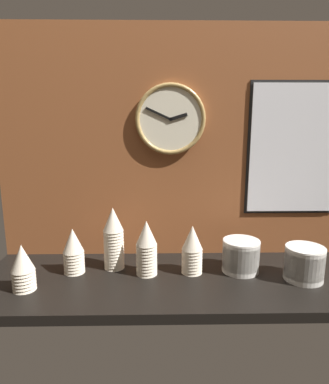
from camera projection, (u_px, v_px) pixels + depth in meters
ground_plane at (175, 281)px, 142.74cm from camera, size 160.00×56.00×4.00cm
wall_tiled_back at (173, 145)px, 157.00cm from camera, size 160.00×3.00×105.00cm
cup_stack_center at (147, 248)px, 142.30cm from camera, size 8.87×8.87×23.43cm
cup_stack_center_left at (114, 238)px, 147.94cm from camera, size 8.87×8.87×27.36cm
cup_stack_left at (73, 251)px, 144.35cm from camera, size 8.87×8.87×19.50cm
cup_stack_center_right at (192, 249)px, 143.94cm from camera, size 8.87×8.87×20.81cm
cup_stack_far_left at (23, 267)px, 129.74cm from camera, size 8.87×8.87×18.19cm
bowl_stack_far_right at (304, 262)px, 138.49cm from camera, size 15.82×15.82×14.04cm
bowl_stack_right at (241, 255)px, 146.03cm from camera, size 15.82×15.82×14.04cm
wall_clock at (170, 119)px, 151.55cm from camera, size 31.38×2.70×31.38cm
menu_board at (293, 149)px, 156.34cm from camera, size 42.17×1.32×60.65cm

